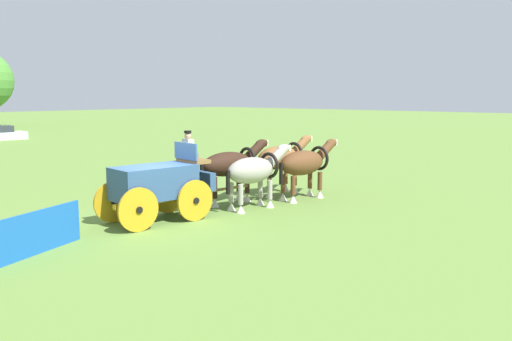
{
  "coord_description": "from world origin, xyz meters",
  "views": [
    {
      "loc": [
        -10.09,
        -13.23,
        3.97
      ],
      "look_at": [
        4.33,
        -0.42,
        1.2
      ],
      "focal_mm": 37.26,
      "sensor_mm": 36.0,
      "label": 1
    }
  ],
  "objects_px": {
    "draft_horse_rear_off": "(254,171)",
    "draft_horse_lead_off": "(305,164)",
    "show_wagon": "(158,183)",
    "draft_horse_rear_near": "(230,165)",
    "draft_horse_lead_near": "(280,159)"
  },
  "relations": [
    {
      "from": "draft_horse_rear_off",
      "to": "draft_horse_lead_off",
      "type": "bearing_deg",
      "value": -6.22
    },
    {
      "from": "show_wagon",
      "to": "draft_horse_rear_near",
      "type": "bearing_deg",
      "value": 4.33
    },
    {
      "from": "draft_horse_rear_off",
      "to": "draft_horse_lead_off",
      "type": "xyz_separation_m",
      "value": [
        2.58,
        -0.28,
        0.04
      ]
    },
    {
      "from": "draft_horse_rear_near",
      "to": "draft_horse_lead_off",
      "type": "xyz_separation_m",
      "value": [
        2.44,
        -1.57,
        -0.04
      ]
    },
    {
      "from": "show_wagon",
      "to": "draft_horse_lead_near",
      "type": "height_order",
      "value": "show_wagon"
    },
    {
      "from": "show_wagon",
      "to": "draft_horse_rear_near",
      "type": "height_order",
      "value": "show_wagon"
    },
    {
      "from": "show_wagon",
      "to": "draft_horse_rear_near",
      "type": "relative_size",
      "value": 1.74
    },
    {
      "from": "draft_horse_rear_near",
      "to": "draft_horse_lead_off",
      "type": "distance_m",
      "value": 2.9
    },
    {
      "from": "draft_horse_rear_off",
      "to": "draft_horse_lead_near",
      "type": "bearing_deg",
      "value": 20.38
    },
    {
      "from": "show_wagon",
      "to": "draft_horse_rear_off",
      "type": "relative_size",
      "value": 1.86
    },
    {
      "from": "draft_horse_rear_off",
      "to": "show_wagon",
      "type": "bearing_deg",
      "value": 163.06
    },
    {
      "from": "draft_horse_rear_near",
      "to": "show_wagon",
      "type": "bearing_deg",
      "value": -175.67
    },
    {
      "from": "draft_horse_rear_near",
      "to": "draft_horse_lead_near",
      "type": "distance_m",
      "value": 2.59
    },
    {
      "from": "show_wagon",
      "to": "draft_horse_lead_off",
      "type": "xyz_separation_m",
      "value": [
        5.95,
        -1.31,
        0.15
      ]
    },
    {
      "from": "draft_horse_rear_off",
      "to": "draft_horse_lead_off",
      "type": "relative_size",
      "value": 0.94
    }
  ]
}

